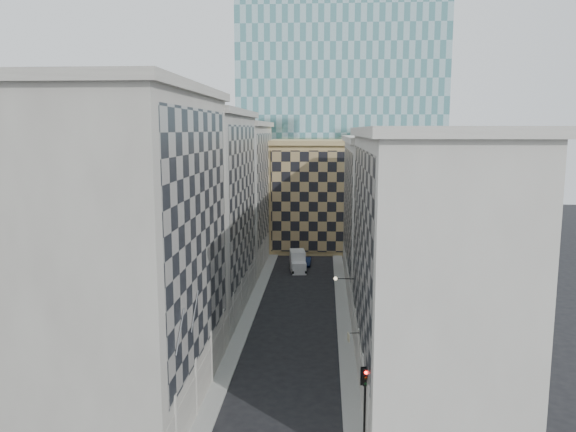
% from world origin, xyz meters
% --- Properties ---
extents(sidewalk_west, '(1.50, 100.00, 0.15)m').
position_xyz_m(sidewalk_west, '(-5.25, 30.00, 0.07)').
color(sidewalk_west, gray).
rests_on(sidewalk_west, ground).
extents(sidewalk_east, '(1.50, 100.00, 0.15)m').
position_xyz_m(sidewalk_east, '(5.25, 30.00, 0.07)').
color(sidewalk_east, gray).
rests_on(sidewalk_east, ground).
extents(bldg_left_a, '(10.80, 22.80, 23.70)m').
position_xyz_m(bldg_left_a, '(-10.88, 11.00, 11.82)').
color(bldg_left_a, gray).
rests_on(bldg_left_a, ground).
extents(bldg_left_b, '(10.80, 22.80, 22.70)m').
position_xyz_m(bldg_left_b, '(-10.88, 33.00, 11.32)').
color(bldg_left_b, gray).
rests_on(bldg_left_b, ground).
extents(bldg_left_c, '(10.80, 22.80, 21.70)m').
position_xyz_m(bldg_left_c, '(-10.88, 55.00, 10.83)').
color(bldg_left_c, gray).
rests_on(bldg_left_c, ground).
extents(bldg_right_a, '(10.80, 26.80, 20.70)m').
position_xyz_m(bldg_right_a, '(10.88, 15.00, 10.32)').
color(bldg_right_a, '#B2AEA3').
rests_on(bldg_right_a, ground).
extents(bldg_right_b, '(10.80, 28.80, 19.70)m').
position_xyz_m(bldg_right_b, '(10.89, 42.00, 9.85)').
color(bldg_right_b, '#B2AEA3').
rests_on(bldg_right_b, ground).
extents(tan_block, '(16.80, 14.80, 18.80)m').
position_xyz_m(tan_block, '(2.00, 67.90, 9.44)').
color(tan_block, '#A48957').
rests_on(tan_block, ground).
extents(church_tower, '(7.20, 7.20, 51.50)m').
position_xyz_m(church_tower, '(0.00, 82.00, 26.95)').
color(church_tower, '#2E2924').
rests_on(church_tower, ground).
extents(flagpoles_left, '(0.10, 6.33, 2.33)m').
position_xyz_m(flagpoles_left, '(-5.90, 6.00, 8.00)').
color(flagpoles_left, gray).
rests_on(flagpoles_left, ground).
extents(bracket_lamp, '(1.98, 0.36, 0.36)m').
position_xyz_m(bracket_lamp, '(4.38, 24.00, 6.20)').
color(bracket_lamp, black).
rests_on(bracket_lamp, ground).
extents(traffic_light, '(0.58, 0.53, 4.63)m').
position_xyz_m(traffic_light, '(5.90, 6.61, 3.47)').
color(traffic_light, black).
rests_on(traffic_light, sidewalk_east).
extents(box_truck, '(2.78, 5.44, 2.86)m').
position_xyz_m(box_truck, '(-0.77, 51.27, 1.24)').
color(box_truck, silver).
rests_on(box_truck, ground).
extents(dark_car, '(1.43, 3.88, 1.27)m').
position_xyz_m(dark_car, '(0.39, 54.35, 0.63)').
color(dark_car, '#0F1A38').
rests_on(dark_car, ground).
extents(shop_sign, '(0.95, 0.66, 0.74)m').
position_xyz_m(shop_sign, '(5.16, 14.70, 3.84)').
color(shop_sign, black).
rests_on(shop_sign, ground).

